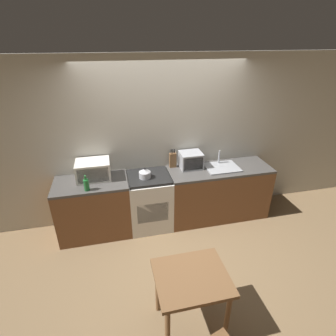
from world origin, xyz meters
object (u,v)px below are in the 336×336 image
(microwave, at_px, (93,170))
(bottle, at_px, (86,185))
(kettle, at_px, (145,173))
(dining_table, at_px, (191,285))
(stove_range, at_px, (150,201))
(toaster_oven, at_px, (191,160))

(microwave, distance_m, bottle, 0.34)
(kettle, height_order, microwave, microwave)
(bottle, height_order, dining_table, bottle)
(stove_range, bearing_deg, kettle, -146.20)
(toaster_oven, bearing_deg, microwave, -178.81)
(stove_range, height_order, microwave, microwave)
(stove_range, xyz_separation_m, dining_table, (0.13, -1.78, 0.16))
(stove_range, distance_m, bottle, 1.06)
(kettle, height_order, toaster_oven, toaster_oven)
(stove_range, xyz_separation_m, kettle, (-0.06, -0.04, 0.52))
(toaster_oven, bearing_deg, bottle, -167.44)
(bottle, bearing_deg, microwave, 74.43)
(kettle, relative_size, microwave, 0.36)
(stove_range, height_order, toaster_oven, toaster_oven)
(microwave, bearing_deg, stove_range, -7.48)
(stove_range, bearing_deg, bottle, -166.16)
(stove_range, bearing_deg, toaster_oven, 10.94)
(microwave, relative_size, toaster_oven, 1.40)
(bottle, bearing_deg, stove_range, 13.84)
(toaster_oven, bearing_deg, stove_range, -169.06)
(bottle, height_order, toaster_oven, toaster_oven)
(dining_table, bearing_deg, bottle, 123.00)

